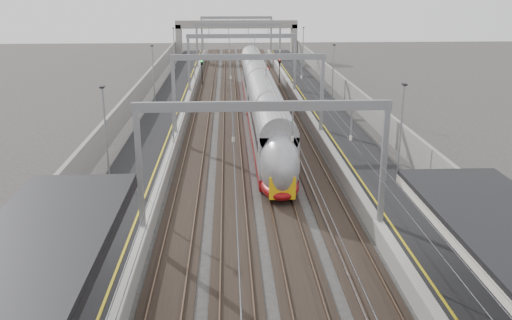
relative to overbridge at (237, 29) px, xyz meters
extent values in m
cube|color=black|center=(-8.00, -55.00, -4.81)|extent=(4.00, 120.00, 1.00)
cube|color=black|center=(8.00, -55.00, -4.81)|extent=(4.00, 120.00, 1.00)
cube|color=black|center=(-4.50, -55.00, -5.27)|extent=(2.40, 140.00, 0.08)
cube|color=brown|center=(-5.22, -55.00, -5.18)|extent=(0.07, 140.00, 0.14)
cube|color=brown|center=(-3.78, -55.00, -5.18)|extent=(0.07, 140.00, 0.14)
cube|color=black|center=(-1.50, -55.00, -5.27)|extent=(2.40, 140.00, 0.08)
cube|color=brown|center=(-2.22, -55.00, -5.18)|extent=(0.07, 140.00, 0.14)
cube|color=brown|center=(-0.78, -55.00, -5.18)|extent=(0.07, 140.00, 0.14)
cube|color=black|center=(1.50, -55.00, -5.27)|extent=(2.40, 140.00, 0.08)
cube|color=brown|center=(0.78, -55.00, -5.18)|extent=(0.07, 140.00, 0.14)
cube|color=brown|center=(2.22, -55.00, -5.18)|extent=(0.07, 140.00, 0.14)
cube|color=black|center=(4.50, -55.00, -5.27)|extent=(2.40, 140.00, 0.08)
cube|color=brown|center=(3.78, -55.00, -5.18)|extent=(0.07, 140.00, 0.14)
cube|color=brown|center=(5.22, -55.00, -5.18)|extent=(0.07, 140.00, 0.14)
cube|color=gray|center=(-6.30, -78.00, -1.01)|extent=(0.28, 0.28, 6.60)
cube|color=gray|center=(6.30, -78.00, -1.01)|extent=(0.28, 0.28, 6.60)
cube|color=gray|center=(0.00, -78.00, 2.04)|extent=(13.00, 0.25, 0.50)
cube|color=gray|center=(-6.30, -58.00, -1.01)|extent=(0.28, 0.28, 6.60)
cube|color=gray|center=(6.30, -58.00, -1.01)|extent=(0.28, 0.28, 6.60)
cube|color=gray|center=(0.00, -58.00, 2.04)|extent=(13.00, 0.25, 0.50)
cube|color=gray|center=(-6.30, -38.00, -1.01)|extent=(0.28, 0.28, 6.60)
cube|color=gray|center=(6.30, -38.00, -1.01)|extent=(0.28, 0.28, 6.60)
cube|color=gray|center=(0.00, -38.00, 2.04)|extent=(13.00, 0.25, 0.50)
cube|color=gray|center=(-6.30, -18.00, -1.01)|extent=(0.28, 0.28, 6.60)
cube|color=gray|center=(6.30, -18.00, -1.01)|extent=(0.28, 0.28, 6.60)
cube|color=gray|center=(0.00, -18.00, 2.04)|extent=(13.00, 0.25, 0.50)
cube|color=gray|center=(-6.30, 0.00, -1.01)|extent=(0.28, 0.28, 6.60)
cube|color=gray|center=(6.30, 0.00, -1.01)|extent=(0.28, 0.28, 6.60)
cube|color=gray|center=(0.00, 0.00, 2.04)|extent=(13.00, 0.25, 0.50)
cylinder|color=#262628|center=(-4.50, -50.00, 0.19)|extent=(0.03, 140.00, 0.03)
cylinder|color=#262628|center=(-1.50, -50.00, 0.19)|extent=(0.03, 140.00, 0.03)
cylinder|color=#262628|center=(1.50, -50.00, 0.19)|extent=(0.03, 140.00, 0.03)
cylinder|color=#262628|center=(4.50, -50.00, 0.19)|extent=(0.03, 140.00, 0.03)
cylinder|color=black|center=(-9.70, -86.00, -2.31)|extent=(0.20, 0.20, 4.00)
cube|color=gray|center=(0.00, 0.00, 0.89)|extent=(22.00, 2.20, 1.40)
cube|color=gray|center=(-10.50, 0.00, -2.21)|extent=(1.00, 2.20, 6.20)
cube|color=gray|center=(10.50, 0.00, -2.21)|extent=(1.00, 2.20, 6.20)
cube|color=gray|center=(-11.20, -55.00, -3.71)|extent=(0.30, 120.00, 3.20)
cube|color=gray|center=(11.20, -55.00, -3.71)|extent=(0.30, 120.00, 3.20)
cube|color=maroon|center=(1.50, -60.06, -4.73)|extent=(2.58, 21.99, 0.76)
cube|color=gray|center=(1.50, -60.06, -2.91)|extent=(2.58, 21.99, 2.87)
cube|color=black|center=(1.50, -67.76, -5.04)|extent=(1.91, 2.29, 0.48)
cube|color=maroon|center=(1.50, -37.69, -4.73)|extent=(2.58, 21.99, 0.76)
cube|color=gray|center=(1.50, -37.69, -2.91)|extent=(2.58, 21.99, 2.87)
cube|color=black|center=(1.50, -45.39, -5.04)|extent=(1.91, 2.29, 0.48)
ellipsoid|color=gray|center=(1.50, -71.25, -3.20)|extent=(2.58, 4.97, 4.02)
cube|color=yellow|center=(1.50, -73.31, -4.06)|extent=(1.63, 0.12, 1.43)
cube|color=black|center=(1.50, -72.88, -2.62)|extent=(1.53, 0.55, 0.90)
cylinder|color=black|center=(-5.20, -28.52, -3.81)|extent=(0.12, 0.12, 3.00)
cube|color=black|center=(-5.20, -28.52, -2.21)|extent=(0.32, 0.22, 0.75)
sphere|color=#0CE526|center=(-5.20, -28.65, -2.06)|extent=(0.16, 0.16, 0.16)
cylinder|color=black|center=(3.20, -35.89, -3.81)|extent=(0.12, 0.12, 3.00)
cube|color=black|center=(3.20, -35.89, -2.21)|extent=(0.32, 0.22, 0.75)
sphere|color=red|center=(3.20, -36.02, -2.06)|extent=(0.16, 0.16, 0.16)
cylinder|color=black|center=(5.40, -27.54, -3.81)|extent=(0.12, 0.12, 3.00)
cube|color=black|center=(5.40, -27.54, -2.21)|extent=(0.32, 0.22, 0.75)
sphere|color=red|center=(5.40, -27.67, -2.06)|extent=(0.16, 0.16, 0.16)
camera|label=1|loc=(-1.74, -105.84, 7.86)|focal=40.00mm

